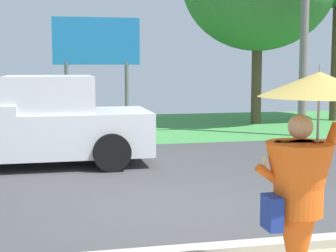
# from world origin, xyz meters

# --- Properties ---
(ground_plane) EXTENTS (40.00, 22.00, 0.20)m
(ground_plane) POSITION_xyz_m (0.00, 2.95, -0.05)
(ground_plane) COLOR #424244
(monk_pedestrian) EXTENTS (1.11, 1.07, 2.13)m
(monk_pedestrian) POSITION_xyz_m (0.52, -3.26, 1.13)
(monk_pedestrian) COLOR #E55B19
(monk_pedestrian) RESTS_ON ground_plane
(pickup_truck) EXTENTS (5.20, 2.28, 1.88)m
(pickup_truck) POSITION_xyz_m (-2.18, 3.79, 0.87)
(pickup_truck) COLOR silver
(pickup_truck) RESTS_ON ground_plane
(utility_pole) EXTENTS (1.80, 0.24, 6.93)m
(utility_pole) POSITION_xyz_m (5.55, 6.64, 3.64)
(utility_pole) COLOR gray
(utility_pole) RESTS_ON ground_plane
(roadside_billboard) EXTENTS (2.60, 0.12, 3.50)m
(roadside_billboard) POSITION_xyz_m (-0.31, 8.38, 2.55)
(roadside_billboard) COLOR slate
(roadside_billboard) RESTS_ON ground_plane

